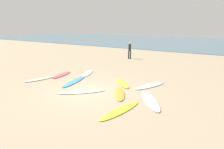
# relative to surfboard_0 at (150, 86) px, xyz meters

# --- Properties ---
(ground_plane) EXTENTS (120.00, 120.00, 0.00)m
(ground_plane) POSITION_rel_surfboard_0_xyz_m (-2.63, -2.64, -0.04)
(ground_plane) COLOR tan
(ocean_water) EXTENTS (120.00, 40.00, 0.08)m
(ocean_water) POSITION_rel_surfboard_0_xyz_m (-2.63, 35.36, 0.00)
(ocean_water) COLOR slate
(ocean_water) RESTS_ON ground_plane
(surfboard_0) EXTENTS (1.41, 2.35, 0.08)m
(surfboard_0) POSITION_rel_surfboard_0_xyz_m (0.00, 0.00, 0.00)
(surfboard_0) COLOR white
(surfboard_0) RESTS_ON ground_plane
(surfboard_1) EXTENTS (1.97, 1.90, 0.08)m
(surfboard_1) POSITION_rel_surfboard_0_xyz_m (-1.66, -0.42, 0.00)
(surfboard_1) COLOR yellow
(surfboard_1) RESTS_ON ground_plane
(surfboard_2) EXTENTS (2.16, 2.13, 0.06)m
(surfboard_2) POSITION_rel_surfboard_0_xyz_m (-2.70, -2.94, -0.01)
(surfboard_2) COLOR silver
(surfboard_2) RESTS_ON ground_plane
(surfboard_3) EXTENTS (1.10, 2.63, 0.08)m
(surfboard_3) POSITION_rel_surfboard_0_xyz_m (-4.37, -1.79, -0.00)
(surfboard_3) COLOR #4597D3
(surfboard_3) RESTS_ON ground_plane
(surfboard_4) EXTENTS (0.99, 2.10, 0.07)m
(surfboard_4) POSITION_rel_surfboard_0_xyz_m (-6.28, -1.08, -0.00)
(surfboard_4) COLOR #DD565E
(surfboard_4) RESTS_ON ground_plane
(surfboard_5) EXTENTS (1.35, 2.10, 0.07)m
(surfboard_5) POSITION_rel_surfboard_0_xyz_m (-5.03, 0.33, -0.00)
(surfboard_5) COLOR silver
(surfboard_5) RESTS_ON ground_plane
(surfboard_6) EXTENTS (0.99, 2.04, 0.08)m
(surfboard_6) POSITION_rel_surfboard_0_xyz_m (-6.68, -2.65, -0.00)
(surfboard_6) COLOR beige
(surfboard_6) RESTS_ON ground_plane
(surfboard_7) EXTENTS (1.53, 1.97, 0.07)m
(surfboard_7) POSITION_rel_surfboard_0_xyz_m (-0.84, -2.11, -0.00)
(surfboard_7) COLOR gold
(surfboard_7) RESTS_ON ground_plane
(surfboard_8) EXTENTS (2.00, 2.42, 0.08)m
(surfboard_8) POSITION_rel_surfboard_0_xyz_m (0.83, -2.08, 0.00)
(surfboard_8) COLOR white
(surfboard_8) RESTS_ON ground_plane
(surfboard_9) EXTENTS (0.93, 2.53, 0.06)m
(surfboard_9) POSITION_rel_surfboard_0_xyz_m (0.16, -3.74, -0.01)
(surfboard_9) COLOR yellow
(surfboard_9) RESTS_ON ground_plane
(beachgoer_near) EXTENTS (0.35, 0.35, 1.79)m
(beachgoer_near) POSITION_rel_surfboard_0_xyz_m (-5.27, 7.57, 0.97)
(beachgoer_near) COLOR black
(beachgoer_near) RESTS_ON ground_plane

